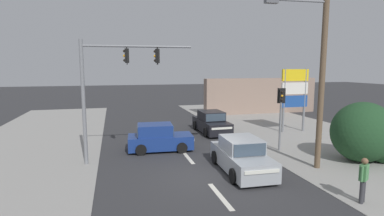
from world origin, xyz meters
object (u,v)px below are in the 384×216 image
Objects in this scene: traffic_signal_mast at (111,79)px; sedan_oncoming_mid at (241,156)px; pedestal_signal_right_kerb at (281,109)px; pedestrian_at_kerb at (364,178)px; sedan_kerbside_parked at (211,123)px; shopping_plaza_sign at (295,91)px; utility_pole_foreground_right at (321,47)px; hatchback_crossing_left at (159,138)px.

traffic_signal_mast is 1.40× the size of sedan_oncoming_mid.
traffic_signal_mast reaches higher than pedestal_signal_right_kerb.
sedan_kerbside_parked is at bearing 96.75° from pedestrian_at_kerb.
traffic_signal_mast is 1.69× the size of pedestal_signal_right_kerb.
traffic_signal_mast is 3.68× the size of pedestrian_at_kerb.
pedestrian_at_kerb is (2.74, -4.07, 0.22)m from sedan_oncoming_mid.
shopping_plaza_sign is at bearing 17.90° from traffic_signal_mast.
sedan_oncoming_mid is (5.60, -2.77, -3.44)m from traffic_signal_mast.
pedestal_signal_right_kerb is 0.84× the size of sedan_kerbside_parked.
shopping_plaza_sign is at bearing 67.87° from pedestrian_at_kerb.
utility_pole_foreground_right is 1.74× the size of traffic_signal_mast.
sedan_oncoming_mid is at bearing -26.27° from traffic_signal_mast.
pedestrian_at_kerb is (1.45, -12.23, 0.22)m from sedan_kerbside_parked.
traffic_signal_mast is (-9.12, 3.25, -1.45)m from utility_pole_foreground_right.
traffic_signal_mast is at bearing 140.68° from pedestrian_at_kerb.
hatchback_crossing_left is at bearing -166.39° from shopping_plaza_sign.
traffic_signal_mast reaches higher than hatchback_crossing_left.
traffic_signal_mast is at bearing 153.73° from sedan_oncoming_mid.
pedestal_signal_right_kerb is at bearing -68.35° from sedan_kerbside_parked.
utility_pole_foreground_right is at bearing -75.57° from sedan_kerbside_parked.
utility_pole_foreground_right is at bearing -116.48° from shopping_plaza_sign.
sedan_kerbside_parked is at bearing 38.09° from traffic_signal_mast.
shopping_plaza_sign is (3.69, 4.31, 0.57)m from pedestal_signal_right_kerb.
shopping_plaza_sign is at bearing 43.79° from sedan_oncoming_mid.
traffic_signal_mast is 9.41m from sedan_kerbside_parked.
pedestal_signal_right_kerb is 0.77× the size of shopping_plaza_sign.
traffic_signal_mast is at bearing 160.37° from utility_pole_foreground_right.
pedestrian_at_kerb is at bearing -83.25° from sedan_kerbside_parked.
utility_pole_foreground_right is at bearing -89.74° from pedestal_signal_right_kerb.
sedan_oncoming_mid is 4.91m from pedestrian_at_kerb.
pedestrian_at_kerb is (8.34, -6.83, -3.22)m from traffic_signal_mast.
sedan_oncoming_mid is at bearing 172.10° from utility_pole_foreground_right.
utility_pole_foreground_right reaches higher than traffic_signal_mast.
sedan_kerbside_parked is at bearing 167.87° from shopping_plaza_sign.
shopping_plaza_sign reaches higher than hatchback_crossing_left.
shopping_plaza_sign is (3.68, 7.39, -2.62)m from utility_pole_foreground_right.
utility_pole_foreground_right is 6.05m from sedan_oncoming_mid.
hatchback_crossing_left is at bearing 125.07° from sedan_oncoming_mid.
utility_pole_foreground_right is 2.27× the size of shopping_plaza_sign.
traffic_signal_mast is 13.50m from shopping_plaza_sign.
utility_pole_foreground_right is 5.94m from pedestrian_at_kerb.
sedan_oncoming_mid is 2.64× the size of pedestrian_at_kerb.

